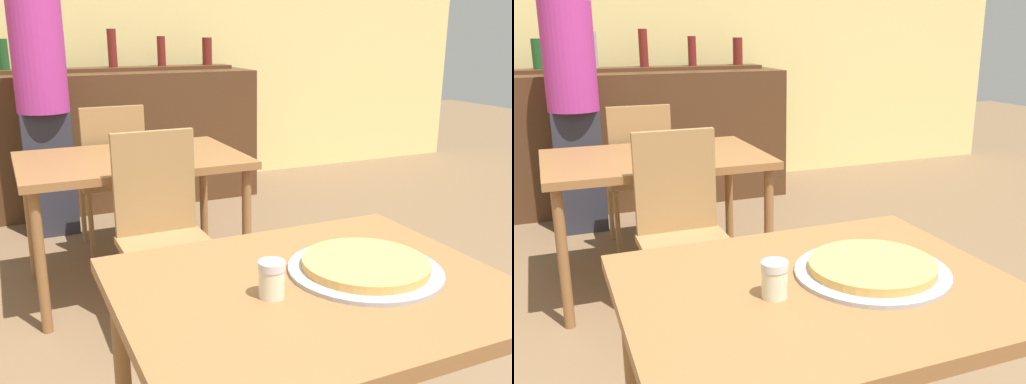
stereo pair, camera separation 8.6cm
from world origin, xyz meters
TOP-DOWN VIEW (x-y plane):
  - wall_back at (0.00, 3.97)m, footprint 8.00×0.05m
  - dining_table_near at (0.00, 0.00)m, footprint 1.02×0.84m
  - dining_table_far at (-0.08, 1.79)m, footprint 1.16×0.81m
  - bar_counter at (0.00, 3.46)m, footprint 2.60×0.56m
  - bar_back_shelf at (0.02, 3.60)m, footprint 2.39×0.24m
  - chair_far_side_front at (-0.08, 1.22)m, footprint 0.40×0.40m
  - chair_far_side_back at (-0.08, 2.35)m, footprint 0.40×0.40m
  - pizza_tray at (0.16, 0.01)m, footprint 0.43×0.43m
  - cheese_shaker at (-0.14, -0.02)m, footprint 0.07×0.07m
  - person_standing at (-0.42, 2.88)m, footprint 0.34×0.34m

SIDE VIEW (x-z plane):
  - bar_counter at x=0.00m, z-range 0.00..1.07m
  - chair_far_side_front at x=-0.08m, z-range 0.07..1.02m
  - chair_far_side_back at x=-0.08m, z-range 0.07..1.02m
  - dining_table_near at x=0.00m, z-range 0.29..1.03m
  - dining_table_far at x=-0.08m, z-range 0.29..1.03m
  - pizza_tray at x=0.16m, z-range 0.74..0.78m
  - cheese_shaker at x=-0.14m, z-range 0.74..0.84m
  - person_standing at x=-0.42m, z-range 0.08..1.88m
  - bar_back_shelf at x=0.02m, z-range 0.97..1.30m
  - wall_back at x=0.00m, z-range 0.00..2.80m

